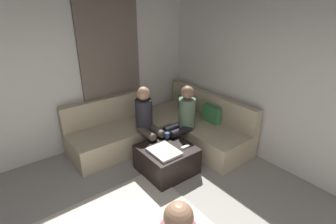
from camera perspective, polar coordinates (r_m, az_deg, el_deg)
name	(u,v)px	position (r m, az deg, el deg)	size (l,w,h in m)	color
wall_back	(322,92)	(4.00, 30.65, 3.72)	(6.00, 0.12, 2.70)	silver
wall_left	(30,81)	(4.46, -28.10, 6.09)	(0.12, 6.00, 2.70)	silver
curtain_panel	(112,74)	(4.77, -12.24, 8.10)	(0.06, 1.10, 2.50)	#726659
sectional_couch	(164,129)	(4.79, -0.95, -3.78)	(2.10, 2.55, 0.87)	#C6B593
ottoman	(167,159)	(4.08, -0.30, -10.26)	(0.76, 0.76, 0.42)	black
folded_blanket	(164,152)	(3.83, -0.84, -8.69)	(0.44, 0.36, 0.04)	white
coffee_mug	(167,135)	(4.19, -0.18, -5.16)	(0.08, 0.08, 0.10)	#334C72
game_remote	(185,147)	(3.97, 3.83, -7.65)	(0.05, 0.15, 0.02)	white
person_on_couch_back	(182,118)	(4.34, 3.17, -1.34)	(0.30, 0.60, 1.20)	black
person_on_couch_side	(147,120)	(4.28, -4.56, -1.71)	(0.60, 0.30, 1.20)	brown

